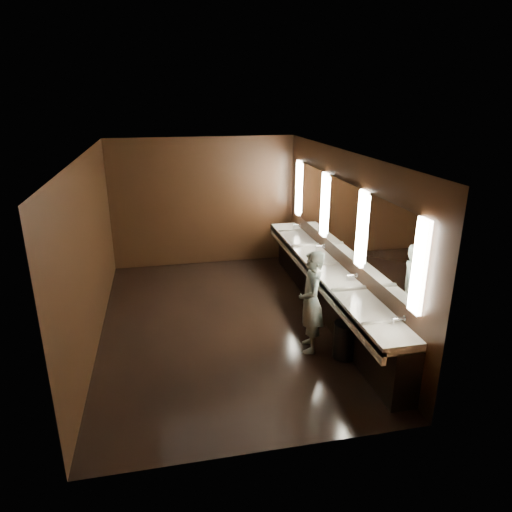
{
  "coord_description": "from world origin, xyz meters",
  "views": [
    {
      "loc": [
        -0.88,
        -6.82,
        3.63
      ],
      "look_at": [
        0.54,
        0.0,
        1.16
      ],
      "focal_mm": 32.0,
      "sensor_mm": 36.0,
      "label": 1
    }
  ],
  "objects": [
    {
      "name": "trash_bin",
      "position": [
        1.58,
        -1.39,
        0.27
      ],
      "size": [
        0.43,
        0.43,
        0.54
      ],
      "primitive_type": "cylinder",
      "rotation": [
        0.0,
        0.0,
        0.31
      ],
      "color": "black",
      "rests_on": "floor"
    },
    {
      "name": "mirror_band",
      "position": [
        1.98,
        -0.0,
        1.75
      ],
      "size": [
        0.06,
        5.03,
        1.15
      ],
      "color": "white",
      "rests_on": "wall_right"
    },
    {
      "name": "wall_back",
      "position": [
        0.0,
        3.0,
        1.4
      ],
      "size": [
        4.0,
        0.02,
        2.8
      ],
      "primitive_type": "cube",
      "color": "black",
      "rests_on": "floor"
    },
    {
      "name": "wall_right",
      "position": [
        2.0,
        0.0,
        1.4
      ],
      "size": [
        0.02,
        6.0,
        2.8
      ],
      "primitive_type": "cube",
      "color": "black",
      "rests_on": "floor"
    },
    {
      "name": "wall_left",
      "position": [
        -2.0,
        0.0,
        1.4
      ],
      "size": [
        0.02,
        6.0,
        2.8
      ],
      "primitive_type": "cube",
      "color": "black",
      "rests_on": "floor"
    },
    {
      "name": "person",
      "position": [
        1.14,
        -1.07,
        0.77
      ],
      "size": [
        0.48,
        0.63,
        1.55
      ],
      "primitive_type": "imported",
      "rotation": [
        0.0,
        0.0,
        -1.77
      ],
      "color": "#86C2C8",
      "rests_on": "floor"
    },
    {
      "name": "floor",
      "position": [
        0.0,
        0.0,
        0.0
      ],
      "size": [
        6.0,
        6.0,
        0.0
      ],
      "primitive_type": "plane",
      "color": "black",
      "rests_on": "ground"
    },
    {
      "name": "sink_counter",
      "position": [
        1.79,
        0.0,
        0.5
      ],
      "size": [
        0.55,
        5.4,
        1.01
      ],
      "color": "black",
      "rests_on": "floor"
    },
    {
      "name": "wall_front",
      "position": [
        0.0,
        -3.0,
        1.4
      ],
      "size": [
        4.0,
        0.02,
        2.8
      ],
      "primitive_type": "cube",
      "color": "black",
      "rests_on": "floor"
    },
    {
      "name": "ceiling",
      "position": [
        0.0,
        0.0,
        2.8
      ],
      "size": [
        4.0,
        6.0,
        0.02
      ],
      "primitive_type": "cube",
      "color": "#2D2D2B",
      "rests_on": "wall_back"
    }
  ]
}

